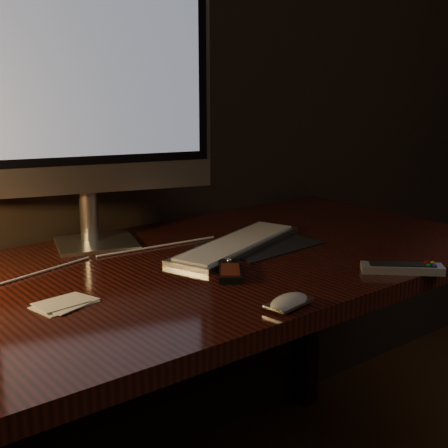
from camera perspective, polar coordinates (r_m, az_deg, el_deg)
desk at (r=1.49m, az=-5.20°, el=-7.82°), size 1.60×0.75×0.75m
monitor at (r=1.52m, az=-12.13°, el=11.33°), size 0.56×0.22×0.61m
keyboard at (r=1.53m, az=1.18°, el=-1.82°), size 0.45×0.26×0.02m
mousepad at (r=1.56m, az=3.33°, el=-1.79°), size 0.27×0.22×0.00m
mouse at (r=1.15m, az=5.95°, el=-7.24°), size 0.10×0.06×0.02m
media_remote at (r=1.32m, az=0.56°, el=-4.30°), size 0.12×0.13×0.02m
tv_remote at (r=1.39m, az=15.98°, el=-3.89°), size 0.15×0.15×0.02m
papers at (r=1.20m, az=-14.39°, el=-7.07°), size 0.12×0.09×0.01m
cable at (r=1.43m, az=-11.34°, el=-3.39°), size 0.66×0.03×0.01m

